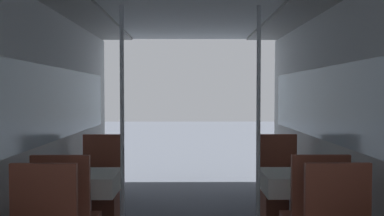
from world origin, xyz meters
name	(u,v)px	position (x,y,z in m)	size (l,w,h in m)	color
wall_left	(5,136)	(-1.28, 1.97, 1.12)	(0.05, 6.73, 2.18)	silver
wall_right	(375,135)	(1.28, 1.97, 1.12)	(0.05, 6.73, 2.18)	silver
dining_table_left_1	(86,186)	(-0.92, 2.76, 0.60)	(0.57, 0.57, 0.72)	#4C4C51
chair_left_far_1	(100,202)	(-0.92, 3.35, 0.30)	(0.42, 0.42, 0.98)	brown
support_pole_left_1	(122,130)	(-0.60, 2.76, 1.09)	(0.04, 0.04, 2.18)	silver
dining_table_right_1	(294,185)	(0.92, 2.76, 0.60)	(0.57, 0.57, 0.72)	#4C4C51
chair_right_far_1	(280,202)	(0.92, 3.35, 0.30)	(0.42, 0.42, 0.98)	brown
support_pole_right_1	(258,130)	(0.60, 2.76, 1.09)	(0.04, 0.04, 2.18)	silver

